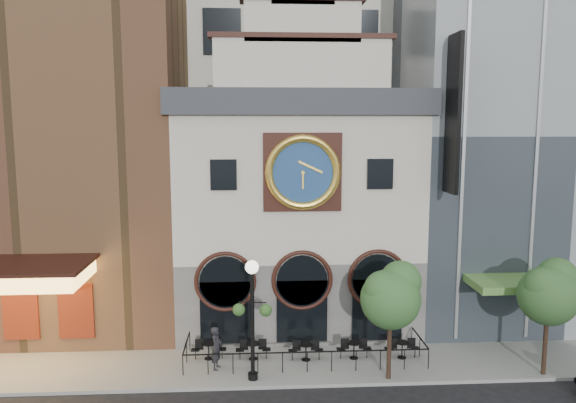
# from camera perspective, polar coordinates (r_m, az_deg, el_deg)

# --- Properties ---
(ground) EXTENTS (120.00, 120.00, 0.00)m
(ground) POSITION_cam_1_polar(r_m,az_deg,el_deg) (24.24, 2.24, -18.43)
(ground) COLOR black
(ground) RESTS_ON ground
(sidewalk) EXTENTS (44.00, 5.00, 0.15)m
(sidewalk) POSITION_cam_1_polar(r_m,az_deg,el_deg) (26.46, 1.69, -15.89)
(sidewalk) COLOR gray
(sidewalk) RESTS_ON ground
(clock_building) EXTENTS (12.60, 8.78, 18.65)m
(clock_building) POSITION_cam_1_polar(r_m,az_deg,el_deg) (29.78, 0.83, 0.09)
(clock_building) COLOR #605E5B
(clock_building) RESTS_ON ground
(theater_building) EXTENTS (14.00, 15.60, 25.00)m
(theater_building) POSITION_cam_1_polar(r_m,az_deg,el_deg) (33.40, -22.70, 10.51)
(theater_building) COLOR brown
(theater_building) RESTS_ON ground
(retail_building) EXTENTS (14.00, 14.40, 20.00)m
(retail_building) POSITION_cam_1_polar(r_m,az_deg,el_deg) (35.05, 22.39, 6.35)
(retail_building) COLOR gray
(retail_building) RESTS_ON ground
(cafe_railing) EXTENTS (10.60, 2.60, 0.90)m
(cafe_railing) POSITION_cam_1_polar(r_m,az_deg,el_deg) (26.26, 1.69, -14.84)
(cafe_railing) COLOR black
(cafe_railing) RESTS_ON sidewalk
(bistro_0) EXTENTS (1.58, 0.68, 0.90)m
(bistro_0) POSITION_cam_1_polar(r_m,az_deg,el_deg) (26.53, -8.06, -14.63)
(bistro_0) COLOR black
(bistro_0) RESTS_ON sidewalk
(bistro_1) EXTENTS (1.58, 0.68, 0.90)m
(bistro_1) POSITION_cam_1_polar(r_m,az_deg,el_deg) (26.32, -3.56, -14.76)
(bistro_1) COLOR black
(bistro_1) RESTS_ON sidewalk
(bistro_2) EXTENTS (1.58, 0.68, 0.90)m
(bistro_2) POSITION_cam_1_polar(r_m,az_deg,el_deg) (26.18, 1.83, -14.87)
(bistro_2) COLOR black
(bistro_2) RESTS_ON sidewalk
(bistro_3) EXTENTS (1.58, 0.68, 0.90)m
(bistro_3) POSITION_cam_1_polar(r_m,az_deg,el_deg) (26.52, 6.71, -14.62)
(bistro_3) COLOR black
(bistro_3) RESTS_ON sidewalk
(bistro_4) EXTENTS (1.58, 0.68, 0.90)m
(bistro_4) POSITION_cam_1_polar(r_m,az_deg,el_deg) (26.89, 11.52, -14.40)
(bistro_4) COLOR black
(bistro_4) RESTS_ON sidewalk
(pedestrian) EXTENTS (0.59, 0.77, 1.90)m
(pedestrian) POSITION_cam_1_polar(r_m,az_deg,el_deg) (25.35, -7.28, -14.54)
(pedestrian) COLOR black
(pedestrian) RESTS_ON sidewalk
(lamppost) EXTENTS (1.63, 0.64, 5.10)m
(lamppost) POSITION_cam_1_polar(r_m,az_deg,el_deg) (23.48, -3.65, -10.61)
(lamppost) COLOR black
(lamppost) RESTS_ON sidewalk
(tree_left) EXTENTS (2.58, 2.49, 4.98)m
(tree_left) POSITION_cam_1_polar(r_m,az_deg,el_deg) (23.78, 10.47, -9.23)
(tree_left) COLOR #382619
(tree_left) RESTS_ON sidewalk
(tree_right) EXTENTS (2.60, 2.50, 5.01)m
(tree_right) POSITION_cam_1_polar(r_m,az_deg,el_deg) (26.19, 25.01, -8.20)
(tree_right) COLOR #382619
(tree_right) RESTS_ON sidewalk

